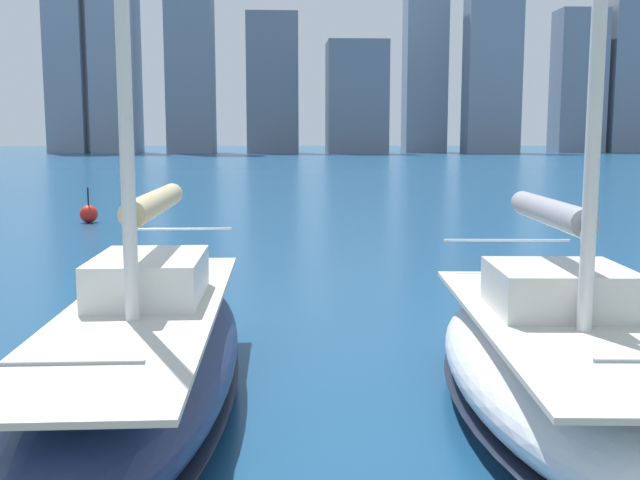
% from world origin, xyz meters
% --- Properties ---
extents(city_skyline, '(169.00, 22.11, 52.71)m').
position_xyz_m(city_skyline, '(6.69, -161.93, 19.97)').
color(city_skyline, gray).
rests_on(city_skyline, ground).
extents(sailboat_grey, '(3.19, 7.29, 11.40)m').
position_xyz_m(sailboat_grey, '(-2.73, -6.33, 0.73)').
color(sailboat_grey, white).
rests_on(sailboat_grey, ground).
extents(sailboat_tan, '(2.29, 8.47, 12.15)m').
position_xyz_m(sailboat_tan, '(2.29, -6.99, 0.76)').
color(sailboat_tan, navy).
rests_on(sailboat_tan, ground).
extents(channel_buoy, '(0.70, 0.70, 1.40)m').
position_xyz_m(channel_buoy, '(8.04, -27.94, 0.36)').
color(channel_buoy, red).
rests_on(channel_buoy, ground).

